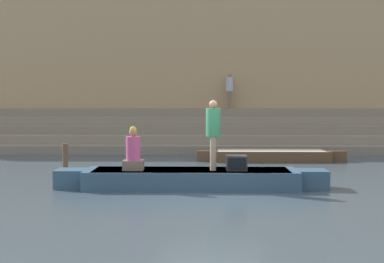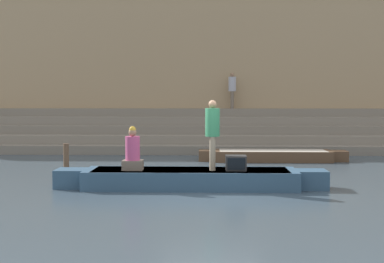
{
  "view_description": "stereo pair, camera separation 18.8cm",
  "coord_description": "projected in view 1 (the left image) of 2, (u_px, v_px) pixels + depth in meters",
  "views": [
    {
      "loc": [
        -0.25,
        -13.01,
        2.35
      ],
      "look_at": [
        -0.51,
        1.78,
        1.38
      ],
      "focal_mm": 50.0,
      "sensor_mm": 36.0,
      "label": 1
    },
    {
      "loc": [
        -0.06,
        -13.0,
        2.35
      ],
      "look_at": [
        -0.51,
        1.78,
        1.38
      ],
      "focal_mm": 50.0,
      "sensor_mm": 36.0,
      "label": 2
    }
  ],
  "objects": [
    {
      "name": "ground_plane",
      "position": [
        211.0,
        192.0,
        13.13
      ],
      "size": [
        120.0,
        120.0,
        0.0
      ],
      "primitive_type": "plane",
      "color": "#3D4C56"
    },
    {
      "name": "mooring_post",
      "position": [
        65.0,
        159.0,
        16.18
      ],
      "size": [
        0.17,
        0.17,
        0.92
      ],
      "primitive_type": "cylinder",
      "color": "brown",
      "rests_on": "ground"
    },
    {
      "name": "rowboat_main",
      "position": [
        191.0,
        178.0,
        13.7
      ],
      "size": [
        6.94,
        1.45,
        0.48
      ],
      "rotation": [
        0.0,
        0.0,
        0.02
      ],
      "color": "#33516B",
      "rests_on": "ground"
    },
    {
      "name": "person_rowing",
      "position": [
        133.0,
        153.0,
        13.56
      ],
      "size": [
        0.51,
        0.4,
        1.12
      ],
      "rotation": [
        0.0,
        0.0,
        0.12
      ],
      "color": "#756656",
      "rests_on": "rowboat_main"
    },
    {
      "name": "moored_boat_shore",
      "position": [
        271.0,
        155.0,
        19.48
      ],
      "size": [
        5.36,
        1.21,
        0.39
      ],
      "rotation": [
        0.0,
        0.0,
        -0.08
      ],
      "color": "brown",
      "rests_on": "ground"
    },
    {
      "name": "person_on_steps",
      "position": [
        229.0,
        88.0,
        24.48
      ],
      "size": [
        0.35,
        0.35,
        1.64
      ],
      "rotation": [
        0.0,
        0.0,
        0.39
      ],
      "color": "#756656",
      "rests_on": "ghat_steps"
    },
    {
      "name": "tv_set",
      "position": [
        237.0,
        163.0,
        13.57
      ],
      "size": [
        0.52,
        0.47,
        0.38
      ],
      "rotation": [
        0.0,
        0.0,
        -0.06
      ],
      "color": "#2D2D2D",
      "rests_on": "rowboat_main"
    },
    {
      "name": "back_wall",
      "position": [
        207.0,
        64.0,
        25.39
      ],
      "size": [
        34.2,
        1.28,
        7.87
      ],
      "color": "tan",
      "rests_on": "ground"
    },
    {
      "name": "ghat_steps",
      "position": [
        207.0,
        135.0,
        23.64
      ],
      "size": [
        36.0,
        3.77,
        1.79
      ],
      "color": "gray",
      "rests_on": "ground"
    },
    {
      "name": "person_standing",
      "position": [
        213.0,
        130.0,
        13.56
      ],
      "size": [
        0.37,
        0.37,
        1.78
      ],
      "rotation": [
        0.0,
        0.0,
        -0.18
      ],
      "color": "gray",
      "rests_on": "rowboat_main"
    }
  ]
}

